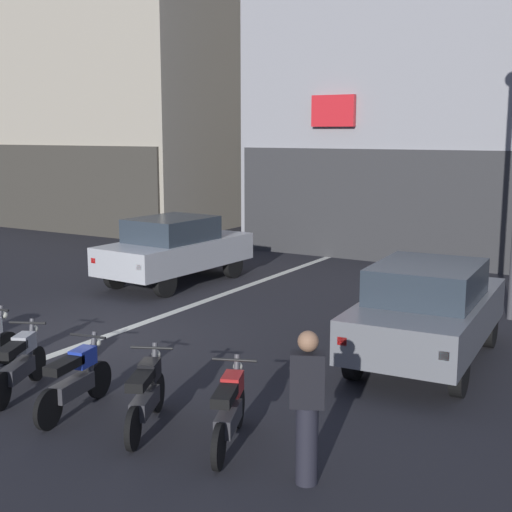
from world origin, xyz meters
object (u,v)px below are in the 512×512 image
object	(u,v)px
person_by_motorcycles	(307,406)
motorcycle_blue_row_centre	(75,379)
motorcycle_silver_row_left_mid	(19,363)
motorcycle_black_row_right_mid	(146,394)
car_silver_crossing_near	(175,248)
motorcycle_red_row_rightmost	(229,409)
car_grey_parked_kerbside	(428,309)

from	to	relation	value
person_by_motorcycles	motorcycle_blue_row_centre	bearing A→B (deg)	177.57
motorcycle_silver_row_left_mid	motorcycle_black_row_right_mid	size ratio (longest dim) A/B	1.00
car_silver_crossing_near	motorcycle_blue_row_centre	xyz separation A→B (m)	(3.77, -7.13, -0.43)
motorcycle_red_row_rightmost	motorcycle_black_row_right_mid	bearing A→B (deg)	-173.86
car_silver_crossing_near	person_by_motorcycles	bearing A→B (deg)	-45.07
car_silver_crossing_near	car_grey_parked_kerbside	distance (m)	7.65
car_silver_crossing_near	person_by_motorcycles	world-z (taller)	person_by_motorcycles
car_silver_crossing_near	motorcycle_black_row_right_mid	bearing A→B (deg)	-55.16
car_grey_parked_kerbside	person_by_motorcycles	bearing A→B (deg)	-88.44
motorcycle_blue_row_centre	motorcycle_red_row_rightmost	bearing A→B (deg)	4.54
motorcycle_silver_row_left_mid	person_by_motorcycles	size ratio (longest dim) A/B	0.93
person_by_motorcycles	motorcycle_red_row_rightmost	bearing A→B (deg)	164.37
car_silver_crossing_near	motorcycle_silver_row_left_mid	world-z (taller)	car_silver_crossing_near
car_silver_crossing_near	car_grey_parked_kerbside	bearing A→B (deg)	-21.09
motorcycle_silver_row_left_mid	car_grey_parked_kerbside	bearing A→B (deg)	43.55
car_silver_crossing_near	motorcycle_black_row_right_mid	xyz separation A→B (m)	(4.92, -7.07, -0.43)
car_silver_crossing_near	motorcycle_blue_row_centre	size ratio (longest dim) A/B	2.54
car_grey_parked_kerbside	motorcycle_blue_row_centre	size ratio (longest dim) A/B	2.54
motorcycle_black_row_right_mid	motorcycle_silver_row_left_mid	bearing A→B (deg)	179.61
motorcycle_blue_row_centre	motorcycle_black_row_right_mid	xyz separation A→B (m)	(1.15, 0.06, 0.00)
motorcycle_red_row_rightmost	car_grey_parked_kerbside	bearing A→B (deg)	75.79
car_silver_crossing_near	motorcycle_blue_row_centre	bearing A→B (deg)	-62.13
motorcycle_blue_row_centre	motorcycle_black_row_right_mid	distance (m)	1.15
car_grey_parked_kerbside	motorcycle_silver_row_left_mid	bearing A→B (deg)	-136.45
motorcycle_silver_row_left_mid	motorcycle_blue_row_centre	world-z (taller)	same
motorcycle_black_row_right_mid	person_by_motorcycles	xyz separation A→B (m)	(2.34, -0.21, 0.40)
motorcycle_black_row_right_mid	motorcycle_red_row_rightmost	size ratio (longest dim) A/B	0.98
car_grey_parked_kerbside	motorcycle_black_row_right_mid	size ratio (longest dim) A/B	2.71
car_grey_parked_kerbside	motorcycle_silver_row_left_mid	distance (m)	6.26
car_grey_parked_kerbside	motorcycle_red_row_rightmost	size ratio (longest dim) A/B	2.66
motorcycle_red_row_rightmost	person_by_motorcycles	xyz separation A→B (m)	(1.18, -0.33, 0.40)
motorcycle_red_row_rightmost	person_by_motorcycles	distance (m)	1.29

